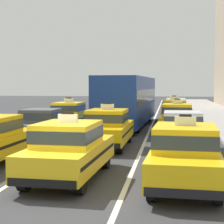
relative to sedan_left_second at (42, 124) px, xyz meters
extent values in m
plane|color=#353538|center=(3.28, -8.55, -0.85)|extent=(160.00, 160.00, 0.00)
cube|color=silver|center=(1.68, 11.45, -0.84)|extent=(0.14, 80.00, 0.01)
cube|color=silver|center=(4.88, 11.45, -0.84)|extent=(0.14, 80.00, 0.01)
cylinder|color=black|center=(0.67, -3.58, -0.53)|extent=(0.26, 0.65, 0.64)
cube|color=black|center=(-0.05, -2.88, -0.43)|extent=(1.71, 0.19, 0.20)
cylinder|color=black|center=(-0.72, 1.45, -0.53)|extent=(0.24, 0.64, 0.64)
cylinder|color=black|center=(0.72, 1.45, -0.53)|extent=(0.24, 0.64, 0.64)
cylinder|color=black|center=(-0.72, -1.38, -0.53)|extent=(0.24, 0.64, 0.64)
cylinder|color=black|center=(0.72, -1.39, -0.53)|extent=(0.24, 0.64, 0.64)
cube|color=#4C5156|center=(0.00, 0.03, -0.20)|extent=(1.76, 4.30, 0.66)
cube|color=#4C5156|center=(0.00, -0.07, 0.43)|extent=(1.56, 1.90, 0.60)
cube|color=#2D3842|center=(0.00, -0.07, 0.43)|extent=(1.58, 1.92, 0.33)
cylinder|color=black|center=(-0.71, 6.72, -0.53)|extent=(0.25, 0.64, 0.64)
cylinder|color=black|center=(0.76, 6.70, -0.53)|extent=(0.25, 0.64, 0.64)
cylinder|color=black|center=(-0.75, 3.66, -0.53)|extent=(0.25, 0.64, 0.64)
cylinder|color=black|center=(0.72, 3.64, -0.53)|extent=(0.25, 0.64, 0.64)
cube|color=yellow|center=(0.01, 5.18, -0.18)|extent=(1.86, 4.52, 0.70)
cube|color=black|center=(0.01, 5.18, -0.13)|extent=(1.87, 4.16, 0.10)
cube|color=yellow|center=(0.00, 5.03, 0.49)|extent=(1.63, 2.12, 0.64)
cube|color=#2D3842|center=(0.00, 5.03, 0.49)|extent=(1.65, 2.14, 0.35)
cube|color=white|center=(0.00, 5.03, 0.93)|extent=(0.56, 0.13, 0.24)
cube|color=black|center=(0.00, 5.03, 1.08)|extent=(0.32, 0.11, 0.06)
cube|color=black|center=(0.03, 7.39, -0.43)|extent=(1.71, 0.16, 0.20)
cube|color=black|center=(-0.02, 2.97, -0.43)|extent=(1.71, 0.16, 0.20)
cylinder|color=black|center=(2.48, -5.28, -0.53)|extent=(0.27, 0.65, 0.64)
cylinder|color=black|center=(3.95, -5.34, -0.53)|extent=(0.27, 0.65, 0.64)
cylinder|color=black|center=(2.34, -8.34, -0.53)|extent=(0.27, 0.65, 0.64)
cylinder|color=black|center=(3.82, -8.40, -0.53)|extent=(0.27, 0.65, 0.64)
cube|color=yellow|center=(3.15, -6.84, -0.18)|extent=(1.99, 4.57, 0.70)
cube|color=black|center=(3.15, -6.84, -0.13)|extent=(2.00, 4.21, 0.10)
cube|color=yellow|center=(3.14, -6.99, 0.49)|extent=(1.69, 2.17, 0.64)
cube|color=#2D3842|center=(3.14, -6.99, 0.49)|extent=(1.71, 2.19, 0.35)
cube|color=white|center=(3.14, -6.99, 0.93)|extent=(0.56, 0.14, 0.24)
cube|color=black|center=(3.14, -6.99, 1.08)|extent=(0.32, 0.12, 0.06)
cube|color=black|center=(3.24, -4.63, -0.43)|extent=(1.71, 0.21, 0.20)
cube|color=black|center=(3.05, -9.05, -0.43)|extent=(1.71, 0.21, 0.20)
cylinder|color=black|center=(2.65, 0.46, -0.53)|extent=(0.25, 0.64, 0.64)
cylinder|color=black|center=(4.12, 0.45, -0.53)|extent=(0.25, 0.64, 0.64)
cylinder|color=black|center=(2.62, -2.60, -0.53)|extent=(0.25, 0.64, 0.64)
cylinder|color=black|center=(4.09, -2.61, -0.53)|extent=(0.25, 0.64, 0.64)
cube|color=yellow|center=(3.37, -1.07, -0.18)|extent=(1.84, 4.52, 0.70)
cube|color=black|center=(3.37, -1.07, -0.13)|extent=(1.86, 4.16, 0.10)
cube|color=yellow|center=(3.37, -1.22, 0.49)|extent=(1.62, 2.12, 0.64)
cube|color=#2D3842|center=(3.37, -1.22, 0.49)|extent=(1.64, 2.14, 0.35)
cube|color=white|center=(3.37, -1.22, 0.93)|extent=(0.56, 0.13, 0.24)
cube|color=black|center=(3.37, -1.22, 1.08)|extent=(0.32, 0.11, 0.06)
cube|color=black|center=(3.39, 1.14, -0.43)|extent=(1.71, 0.16, 0.20)
cube|color=black|center=(3.35, -3.28, -0.43)|extent=(1.71, 0.16, 0.20)
cylinder|color=black|center=(2.55, 11.02, -0.53)|extent=(0.27, 0.65, 0.64)
cylinder|color=black|center=(4.54, 10.92, -0.53)|extent=(0.27, 0.65, 0.64)
cylinder|color=black|center=(2.21, 4.31, -0.53)|extent=(0.27, 0.65, 0.64)
cylinder|color=black|center=(4.21, 4.21, -0.53)|extent=(0.27, 0.65, 0.64)
cube|color=navy|center=(3.38, 7.62, 0.92)|extent=(3.05, 11.31, 2.90)
cube|color=#2D3842|center=(3.38, 7.62, 1.17)|extent=(3.05, 10.86, 0.84)
cube|color=black|center=(3.65, 13.16, 2.12)|extent=(2.13, 0.18, 0.36)
cylinder|color=black|center=(5.78, -5.66, -0.53)|extent=(0.27, 0.65, 0.64)
cylinder|color=black|center=(7.25, -5.74, -0.53)|extent=(0.27, 0.65, 0.64)
cylinder|color=black|center=(5.63, -8.72, -0.53)|extent=(0.27, 0.65, 0.64)
cylinder|color=black|center=(7.10, -8.79, -0.53)|extent=(0.27, 0.65, 0.64)
cube|color=yellow|center=(6.44, -7.23, -0.18)|extent=(2.01, 4.58, 0.70)
cube|color=black|center=(6.44, -7.23, -0.13)|extent=(2.02, 4.22, 0.10)
cube|color=yellow|center=(6.43, -7.38, 0.49)|extent=(1.70, 2.17, 0.64)
cube|color=#2D3842|center=(6.43, -7.38, 0.49)|extent=(1.72, 2.20, 0.35)
cube|color=white|center=(6.43, -7.38, 0.93)|extent=(0.57, 0.15, 0.24)
cube|color=black|center=(6.43, -7.38, 1.08)|extent=(0.32, 0.13, 0.06)
cube|color=black|center=(6.55, -5.02, -0.43)|extent=(1.71, 0.22, 0.20)
cube|color=black|center=(6.33, -9.44, -0.43)|extent=(1.71, 0.22, 0.20)
cylinder|color=black|center=(5.88, 0.59, -0.53)|extent=(0.24, 0.64, 0.64)
cylinder|color=black|center=(7.32, 0.58, -0.53)|extent=(0.24, 0.64, 0.64)
cylinder|color=black|center=(5.86, -2.25, -0.53)|extent=(0.24, 0.64, 0.64)
cylinder|color=black|center=(7.30, -2.26, -0.53)|extent=(0.24, 0.64, 0.64)
cube|color=silver|center=(6.59, -0.84, -0.20)|extent=(1.79, 4.31, 0.66)
cube|color=silver|center=(6.59, -0.94, 0.43)|extent=(1.57, 1.91, 0.60)
cube|color=#2D3842|center=(6.59, -0.94, 0.43)|extent=(1.59, 1.93, 0.33)
cylinder|color=black|center=(5.80, 5.95, -0.53)|extent=(0.27, 0.65, 0.64)
cylinder|color=black|center=(7.28, 5.88, -0.53)|extent=(0.27, 0.65, 0.64)
cylinder|color=black|center=(5.67, 2.89, -0.53)|extent=(0.27, 0.65, 0.64)
cylinder|color=black|center=(7.14, 2.83, -0.53)|extent=(0.27, 0.65, 0.64)
cube|color=yellow|center=(6.47, 4.39, -0.18)|extent=(2.00, 4.58, 0.70)
cube|color=black|center=(6.47, 4.39, -0.13)|extent=(2.00, 4.22, 0.10)
cube|color=yellow|center=(6.47, 4.24, 0.49)|extent=(1.69, 2.17, 0.64)
cube|color=#2D3842|center=(6.47, 4.24, 0.49)|extent=(1.71, 2.19, 0.35)
cube|color=white|center=(6.47, 4.24, 0.93)|extent=(0.56, 0.15, 0.24)
cube|color=black|center=(6.47, 4.24, 1.08)|extent=(0.32, 0.12, 0.06)
cube|color=black|center=(6.57, 6.59, -0.43)|extent=(1.71, 0.22, 0.20)
cube|color=black|center=(6.37, 2.18, -0.43)|extent=(1.71, 0.22, 0.20)
cylinder|color=black|center=(5.61, 11.74, -0.53)|extent=(0.25, 0.64, 0.64)
cylinder|color=black|center=(7.08, 11.75, -0.53)|extent=(0.25, 0.64, 0.64)
cylinder|color=black|center=(5.64, 8.68, -0.53)|extent=(0.25, 0.64, 0.64)
cylinder|color=black|center=(7.12, 8.69, -0.53)|extent=(0.25, 0.64, 0.64)
cube|color=yellow|center=(6.36, 10.21, -0.18)|extent=(1.85, 4.52, 0.70)
cube|color=black|center=(6.36, 10.21, -0.13)|extent=(1.87, 4.16, 0.10)
cube|color=yellow|center=(6.36, 10.06, 0.49)|extent=(1.62, 2.12, 0.64)
cube|color=#2D3842|center=(6.36, 10.06, 0.49)|extent=(1.64, 2.14, 0.35)
cube|color=white|center=(6.36, 10.06, 0.93)|extent=(0.56, 0.13, 0.24)
cube|color=black|center=(6.36, 10.06, 1.08)|extent=(0.32, 0.11, 0.06)
cube|color=black|center=(6.34, 12.42, -0.43)|extent=(1.71, 0.16, 0.20)
cube|color=black|center=(6.39, 8.01, -0.43)|extent=(1.71, 0.16, 0.20)
cylinder|color=black|center=(5.95, 16.93, -0.53)|extent=(0.27, 0.65, 0.64)
cylinder|color=black|center=(7.39, 16.86, -0.53)|extent=(0.27, 0.65, 0.64)
cylinder|color=black|center=(5.81, 14.09, -0.53)|extent=(0.27, 0.65, 0.64)
cylinder|color=black|center=(7.25, 14.02, -0.53)|extent=(0.27, 0.65, 0.64)
cube|color=silver|center=(6.60, 15.47, -0.20)|extent=(1.97, 4.38, 0.66)
cube|color=silver|center=(6.60, 15.37, 0.43)|extent=(1.65, 1.97, 0.60)
cube|color=#2D3842|center=(6.60, 15.37, 0.43)|extent=(1.67, 1.99, 0.33)
camera|label=1|loc=(5.99, -17.70, 1.90)|focal=62.08mm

